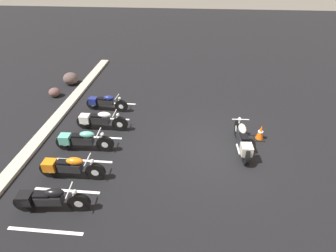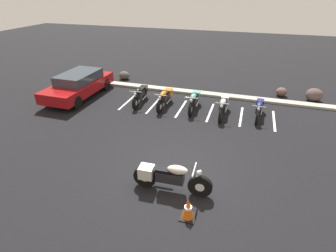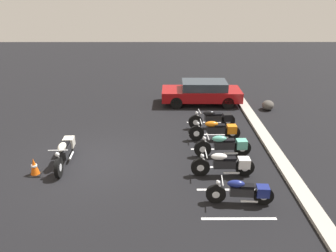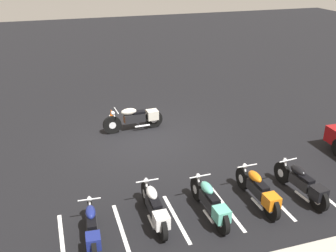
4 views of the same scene
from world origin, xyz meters
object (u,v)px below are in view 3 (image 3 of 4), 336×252
Objects in this scene: car_red at (202,92)px; traffic_cone at (34,167)px; parked_bike_0 at (214,119)px; parked_bike_4 at (243,192)px; parked_bike_2 at (226,145)px; motorcycle_cream_featured at (65,151)px; parked_bike_3 at (226,164)px; landscape_rock_1 at (268,105)px; parked_bike_1 at (217,130)px.

traffic_cone is (7.54, -6.45, -0.39)m from car_red.
parked_bike_4 is at bearing 85.39° from parked_bike_0.
parked_bike_2 is 3.00m from parked_bike_4.
parked_bike_3 is at bearing 78.49° from motorcycle_cream_featured.
landscape_rock_1 is at bearing -147.67° from parked_bike_0.
parked_bike_2 reaches higher than parked_bike_4.
motorcycle_cream_featured is at bearing -8.70° from parked_bike_3.
parked_bike_3 is 1.60m from parked_bike_4.
motorcycle_cream_featured is at bearing 17.78° from parked_bike_1.
motorcycle_cream_featured is 6.72m from parked_bike_0.
motorcycle_cream_featured is at bearing 133.82° from traffic_cone.
traffic_cone is (1.33, -6.75, -0.16)m from parked_bike_2.
parked_bike_3 reaches higher than traffic_cone.
parked_bike_4 is (4.45, 0.14, -0.04)m from parked_bike_1.
parked_bike_0 is 1.33m from parked_bike_1.
parked_bike_2 is 1.44m from parked_bike_3.
landscape_rock_1 is at bearing -131.47° from parked_bike_1.
parked_bike_3 is 6.53m from traffic_cone.
motorcycle_cream_featured is 1.08× the size of parked_bike_1.
parked_bike_2 is 1.01× the size of parked_bike_3.
parked_bike_4 reaches higher than landscape_rock_1.
parked_bike_0 is 1.00× the size of parked_bike_2.
traffic_cone is at bearing -56.32° from landscape_rock_1.
landscape_rock_1 is at bearing -122.74° from parked_bike_2.
motorcycle_cream_featured is 5.93m from parked_bike_2.
car_red is (-3.43, -0.24, 0.23)m from parked_bike_0.
car_red is (-9.21, -0.32, 0.26)m from parked_bike_4.
parked_bike_0 is at bearing -93.39° from parked_bike_1.
parked_bike_4 is 6.98m from traffic_cone.
traffic_cone is (6.57, -9.86, 0.04)m from landscape_rock_1.
parked_bike_2 reaches higher than landscape_rock_1.
parked_bike_2 is at bearing -30.76° from landscape_rock_1.
parked_bike_2 is at bearing 101.19° from traffic_cone.
parked_bike_0 is 1.09× the size of parked_bike_4.
parked_bike_0 is at bearing -90.78° from parked_bike_2.
car_red reaches higher than parked_bike_0.
motorcycle_cream_featured is at bearing -18.52° from parked_bike_4.
parked_bike_1 is 4.45m from parked_bike_4.
parked_bike_1 is 3.48× the size of traffic_cone.
parked_bike_2 is 6.10m from landscape_rock_1.
motorcycle_cream_featured is 5.76m from parked_bike_3.
car_red reaches higher than parked_bike_4.
parked_bike_0 is at bearing -92.01° from parked_bike_3.
landscape_rock_1 is (-8.24, 3.09, -0.16)m from parked_bike_4.
motorcycle_cream_featured is 3.75× the size of traffic_cone.
motorcycle_cream_featured is 6.43m from parked_bike_4.
traffic_cone is at bearing 9.20° from parked_bike_2.
traffic_cone is at bearing -48.79° from motorcycle_cream_featured.
traffic_cone is (4.11, -6.69, -0.16)m from parked_bike_0.
parked_bike_3 is 7.63m from car_red.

